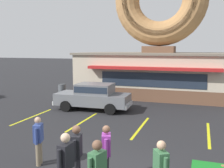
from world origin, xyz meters
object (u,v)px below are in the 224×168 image
pedestrian_leather_jacket_man (38,139)px  pedestrian_crossing_woman (106,151)px  trash_bin (62,90)px  pedestrian_hooded_kid (66,164)px  car_grey (93,96)px  pedestrian_blue_sweater_man (77,153)px

pedestrian_leather_jacket_man → pedestrian_crossing_woman: pedestrian_crossing_woman is taller
pedestrian_leather_jacket_man → trash_bin: 12.06m
pedestrian_hooded_kid → pedestrian_crossing_woman: (0.58, 1.20, -0.06)m
car_grey → trash_bin: bearing=140.8°
pedestrian_leather_jacket_man → pedestrian_crossing_woman: bearing=-8.0°
pedestrian_crossing_woman → trash_bin: pedestrian_crossing_woman is taller
pedestrian_blue_sweater_man → pedestrian_hooded_kid: 0.68m
pedestrian_crossing_woman → trash_bin: size_ratio=1.65×
pedestrian_crossing_woman → pedestrian_blue_sweater_man: bearing=-141.2°
pedestrian_blue_sweater_man → trash_bin: bearing=121.4°
car_grey → pedestrian_leather_jacket_man: size_ratio=2.98×
pedestrian_blue_sweater_man → pedestrian_leather_jacket_man: pedestrian_blue_sweater_man is taller
pedestrian_blue_sweater_man → pedestrian_crossing_woman: (0.64, 0.52, -0.06)m
car_grey → pedestrian_hooded_kid: pedestrian_hooded_kid is taller
trash_bin → pedestrian_crossing_woman: bearing=-55.2°
pedestrian_blue_sweater_man → pedestrian_leather_jacket_man: (-1.77, 0.85, -0.09)m
pedestrian_hooded_kid → trash_bin: (-7.17, 12.34, -0.45)m
pedestrian_leather_jacket_man → trash_bin: size_ratio=1.60×
pedestrian_blue_sweater_man → pedestrian_crossing_woman: size_ratio=1.05×
pedestrian_blue_sweater_man → pedestrian_leather_jacket_man: bearing=154.3°
pedestrian_leather_jacket_man → pedestrian_blue_sweater_man: bearing=-25.7°
pedestrian_hooded_kid → trash_bin: 14.28m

